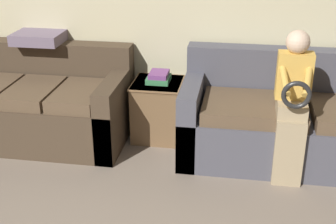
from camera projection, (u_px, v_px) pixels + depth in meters
name	position (u px, v px, depth m)	size (l,w,h in m)	color
couch_main	(304.00, 123.00, 4.03)	(2.11, 0.88, 0.89)	#4C4C56
couch_side	(42.00, 106.00, 4.39)	(1.62, 0.89, 0.85)	#473828
child_left_seated	(293.00, 100.00, 3.59)	(0.27, 0.38, 1.19)	tan
side_shelf	(158.00, 109.00, 4.40)	(0.46, 0.48, 0.55)	brown
book_stack	(159.00, 77.00, 4.29)	(0.21, 0.23, 0.09)	#3D8451
throw_pillow	(41.00, 36.00, 4.45)	(0.45, 0.45, 0.10)	slate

